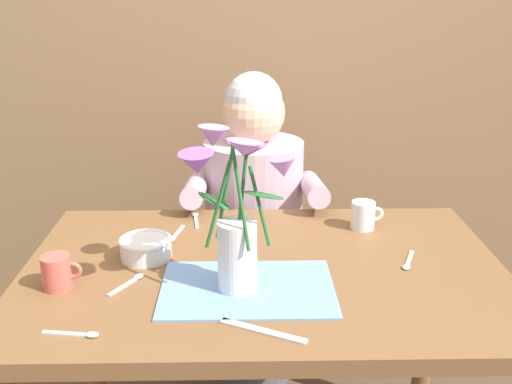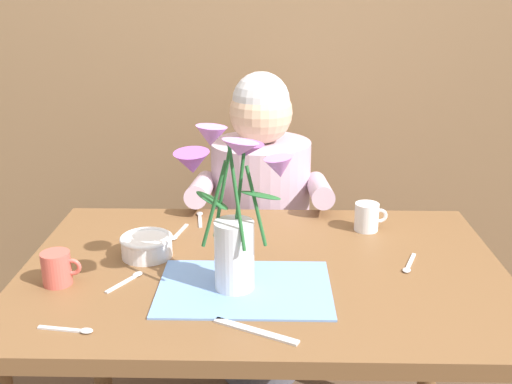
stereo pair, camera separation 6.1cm
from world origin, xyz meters
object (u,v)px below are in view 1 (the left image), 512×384
flower_vase (236,211)px  dinner_knife (263,331)px  seated_person (254,235)px  ceramic_mug (363,215)px  ceramic_bowl (146,247)px  coffee_cup (57,272)px

flower_vase → dinner_knife: flower_vase is taller
seated_person → ceramic_mug: bearing=-49.5°
seated_person → ceramic_bowl: seated_person is taller
flower_vase → ceramic_mug: size_ratio=4.06×
seated_person → ceramic_mug: (0.31, -0.37, 0.22)m
ceramic_bowl → dinner_knife: size_ratio=0.72×
ceramic_mug → ceramic_bowl: bearing=-162.5°
ceramic_bowl → flower_vase: bearing=-36.9°
ceramic_bowl → ceramic_mug: size_ratio=1.46×
ceramic_mug → coffee_cup: size_ratio=1.00×
seated_person → ceramic_mug: seated_person is taller
flower_vase → dinner_knife: (0.05, -0.18, -0.19)m
seated_person → flower_vase: (-0.05, -0.74, 0.37)m
flower_vase → coffee_cup: bearing=177.3°
dinner_knife → ceramic_bowl: bearing=155.8°
flower_vase → coffee_cup: flower_vase is taller
ceramic_bowl → ceramic_mug: ceramic_mug is taller
dinner_knife → coffee_cup: size_ratio=2.04×
ceramic_bowl → dinner_knife: 0.46m
dinner_knife → coffee_cup: coffee_cup is taller
ceramic_mug → dinner_knife: bearing=-119.3°
dinner_knife → ceramic_mug: 0.62m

